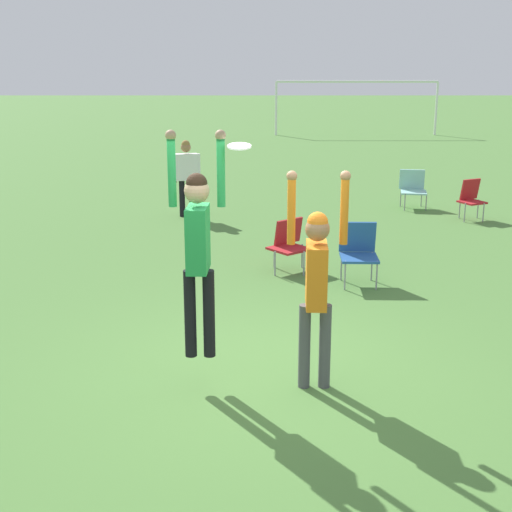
{
  "coord_description": "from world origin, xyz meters",
  "views": [
    {
      "loc": [
        -0.07,
        -6.97,
        3.24
      ],
      "look_at": [
        -0.06,
        0.03,
        1.3
      ],
      "focal_mm": 50.0,
      "sensor_mm": 36.0,
      "label": 1
    }
  ],
  "objects_px": {
    "camping_chair_2": "(357,249)",
    "person_spectator_near": "(185,171)",
    "person_jumping": "(197,239)",
    "frisbee": "(238,146)",
    "camping_chair_0": "(287,242)",
    "camping_chair_3": "(412,187)",
    "person_defending": "(315,275)",
    "camping_chair_1": "(470,197)"
  },
  "relations": [
    {
      "from": "person_jumping",
      "to": "camping_chair_1",
      "type": "xyz_separation_m",
      "value": [
        5.05,
        7.86,
        -1.07
      ]
    },
    {
      "from": "camping_chair_1",
      "to": "camping_chair_3",
      "type": "bearing_deg",
      "value": -78.29
    },
    {
      "from": "person_spectator_near",
      "to": "camping_chair_0",
      "type": "bearing_deg",
      "value": -73.81
    },
    {
      "from": "person_defending",
      "to": "camping_chair_1",
      "type": "distance_m",
      "value": 8.85
    },
    {
      "from": "camping_chair_1",
      "to": "camping_chair_3",
      "type": "relative_size",
      "value": 0.98
    },
    {
      "from": "person_defending",
      "to": "camping_chair_1",
      "type": "bearing_deg",
      "value": 156.37
    },
    {
      "from": "camping_chair_2",
      "to": "person_defending",
      "type": "bearing_deg",
      "value": 76.99
    },
    {
      "from": "person_defending",
      "to": "person_spectator_near",
      "type": "relative_size",
      "value": 1.38
    },
    {
      "from": "camping_chair_0",
      "to": "camping_chair_2",
      "type": "height_order",
      "value": "camping_chair_2"
    },
    {
      "from": "person_spectator_near",
      "to": "person_defending",
      "type": "bearing_deg",
      "value": -86.15
    },
    {
      "from": "person_jumping",
      "to": "camping_chair_0",
      "type": "distance_m",
      "value": 4.43
    },
    {
      "from": "camping_chair_0",
      "to": "person_defending",
      "type": "bearing_deg",
      "value": 51.46
    },
    {
      "from": "person_defending",
      "to": "frisbee",
      "type": "xyz_separation_m",
      "value": [
        -0.75,
        -0.03,
        1.27
      ]
    },
    {
      "from": "camping_chair_2",
      "to": "frisbee",
      "type": "bearing_deg",
      "value": 66.46
    },
    {
      "from": "frisbee",
      "to": "camping_chair_0",
      "type": "relative_size",
      "value": 0.28
    },
    {
      "from": "person_defending",
      "to": "camping_chair_2",
      "type": "bearing_deg",
      "value": 167.75
    },
    {
      "from": "camping_chair_0",
      "to": "camping_chair_2",
      "type": "xyz_separation_m",
      "value": [
        1.0,
        -0.69,
        0.07
      ]
    },
    {
      "from": "camping_chair_1",
      "to": "person_spectator_near",
      "type": "distance_m",
      "value": 5.97
    },
    {
      "from": "frisbee",
      "to": "camping_chair_1",
      "type": "distance_m",
      "value": 9.41
    },
    {
      "from": "camping_chair_0",
      "to": "person_spectator_near",
      "type": "relative_size",
      "value": 0.51
    },
    {
      "from": "frisbee",
      "to": "camping_chair_1",
      "type": "xyz_separation_m",
      "value": [
        4.63,
        7.95,
        -1.98
      ]
    },
    {
      "from": "person_jumping",
      "to": "person_defending",
      "type": "height_order",
      "value": "person_jumping"
    },
    {
      "from": "camping_chair_3",
      "to": "camping_chair_2",
      "type": "bearing_deg",
      "value": 79.69
    },
    {
      "from": "camping_chair_3",
      "to": "camping_chair_1",
      "type": "bearing_deg",
      "value": 137.53
    },
    {
      "from": "person_defending",
      "to": "camping_chair_0",
      "type": "height_order",
      "value": "person_defending"
    },
    {
      "from": "person_jumping",
      "to": "camping_chair_3",
      "type": "relative_size",
      "value": 2.7
    },
    {
      "from": "person_defending",
      "to": "camping_chair_3",
      "type": "relative_size",
      "value": 2.63
    },
    {
      "from": "camping_chair_3",
      "to": "person_spectator_near",
      "type": "distance_m",
      "value": 5.1
    },
    {
      "from": "frisbee",
      "to": "person_spectator_near",
      "type": "relative_size",
      "value": 0.14
    },
    {
      "from": "person_defending",
      "to": "camping_chair_3",
      "type": "distance_m",
      "value": 9.61
    },
    {
      "from": "camping_chair_2",
      "to": "person_spectator_near",
      "type": "bearing_deg",
      "value": -55.65
    },
    {
      "from": "camping_chair_2",
      "to": "person_spectator_near",
      "type": "distance_m",
      "value": 5.55
    },
    {
      "from": "person_defending",
      "to": "person_spectator_near",
      "type": "bearing_deg",
      "value": -163.38
    },
    {
      "from": "person_jumping",
      "to": "person_defending",
      "type": "relative_size",
      "value": 1.03
    },
    {
      "from": "person_jumping",
      "to": "frisbee",
      "type": "bearing_deg",
      "value": -98.82
    },
    {
      "from": "person_defending",
      "to": "person_spectator_near",
      "type": "height_order",
      "value": "person_defending"
    },
    {
      "from": "camping_chair_0",
      "to": "camping_chair_1",
      "type": "height_order",
      "value": "camping_chair_1"
    },
    {
      "from": "person_jumping",
      "to": "person_spectator_near",
      "type": "distance_m",
      "value": 8.2
    },
    {
      "from": "person_spectator_near",
      "to": "person_jumping",
      "type": "bearing_deg",
      "value": -93.97
    },
    {
      "from": "camping_chair_0",
      "to": "camping_chair_3",
      "type": "distance_m",
      "value": 5.77
    },
    {
      "from": "person_defending",
      "to": "camping_chair_0",
      "type": "xyz_separation_m",
      "value": [
        -0.08,
        4.2,
        -0.74
      ]
    },
    {
      "from": "person_defending",
      "to": "camping_chair_2",
      "type": "relative_size",
      "value": 2.44
    }
  ]
}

